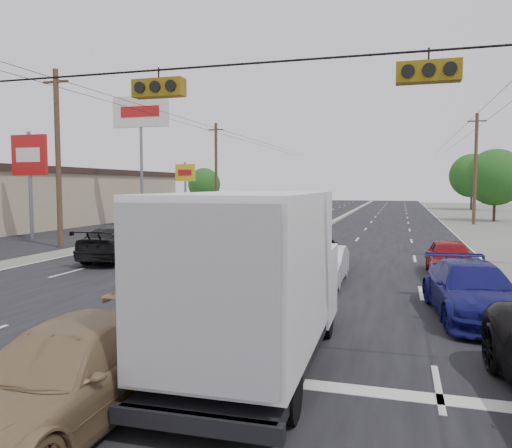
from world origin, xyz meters
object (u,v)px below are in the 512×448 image
Objects in this scene: pole_sign_mid at (30,161)px; tree_left_far at (204,184)px; tree_right_far at (472,176)px; queue_car_d at (472,291)px; tree_right_mid at (495,177)px; oncoming_far at (276,229)px; queue_car_a at (318,253)px; red_sedan at (238,284)px; utility_pole_left_c at (216,170)px; tan_sedan at (66,376)px; queue_car_e at (450,258)px; utility_pole_right_c at (475,168)px; pole_sign_far at (185,177)px; pole_sign_billboard at (141,120)px; box_truck at (258,280)px; oncoming_near at (122,243)px; utility_pole_left_b at (58,158)px; queue_car_b at (325,265)px.

pole_sign_mid is 42.32m from tree_left_far.
queue_car_d is (-8.02, -64.81, -4.22)m from tree_right_far.
tree_right_mid is (32.00, 27.00, -0.78)m from pole_sign_mid.
oncoming_far reaches higher than queue_car_d.
queue_car_a is (19.71, -5.78, -4.47)m from pole_sign_mid.
tree_left_far reaches higher than red_sedan.
utility_pole_left_c reaches higher than tan_sedan.
queue_car_e is 0.72× the size of oncoming_far.
pole_sign_mid reaches higher than tree_left_far.
utility_pole_right_c is 37.66m from red_sedan.
pole_sign_far reaches higher than red_sedan.
pole_sign_billboard is 29.95m from red_sedan.
oncoming_near is (-10.04, 11.69, -0.93)m from box_truck.
tree_right_far is 59.44m from queue_car_a.
pole_sign_far is (-3.50, 25.00, -0.70)m from utility_pole_left_b.
queue_car_d is 6.35m from queue_car_e.
red_sedan is at bearing -106.71° from utility_pole_right_c.
oncoming_far is at bearing 97.57° from tan_sedan.
pole_sign_far is at bearing 129.64° from queue_car_e.
box_truck is (16.00, -14.96, -3.35)m from utility_pole_left_b.
queue_car_e is (23.98, -28.47, -3.69)m from pole_sign_far.
utility_pole_left_b reaches higher than pole_sign_mid.
utility_pole_right_c reaches higher than pole_sign_far.
tree_right_far is at bearing -115.71° from oncoming_near.
red_sedan is at bearing -66.96° from tree_left_far.
queue_car_a is (-12.29, -32.78, -3.69)m from tree_right_mid.
pole_sign_far is (1.00, 22.00, -0.71)m from pole_sign_mid.
tree_left_far is 39.93m from tree_right_mid.
box_truck is 3.76m from tan_sedan.
red_sedan is at bearing -68.32° from utility_pole_left_c.
tan_sedan is 0.87× the size of oncoming_far.
tree_right_far is 62.55m from queue_car_b.
utility_pole_left_c is 29.21m from oncoming_near.
tree_right_mid is at bearing 9.16° from pole_sign_far.
pole_sign_mid reaches higher than red_sedan.
utility_pole_left_c reaches higher than oncoming_far.
utility_pole_right_c is 1.76× the size of oncoming_near.
box_truck is 4.60m from red_sedan.
tree_right_mid reaches higher than tan_sedan.
queue_car_a is at bearing 76.54° from red_sedan.
oncoming_near is at bearing -71.50° from pole_sign_far.
oncoming_near is (15.46, -48.27, -2.89)m from tree_left_far.
utility_pole_right_c is 29.79m from queue_car_a.
utility_pole_left_c is 2.63× the size of queue_car_a.
utility_pole_right_c reaches higher than box_truck.
queue_car_b is at bearing -149.70° from queue_car_e.
queue_car_e is (20.48, -28.47, -4.39)m from utility_pole_left_c.
queue_car_d is at bearing 127.66° from oncoming_far.
pole_sign_mid is at bearing -35.51° from oncoming_near.
oncoming_near is (10.46, -6.27, -4.29)m from pole_sign_mid.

